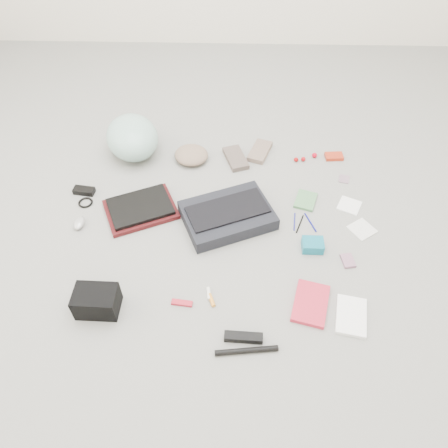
{
  "coord_description": "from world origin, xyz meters",
  "views": [
    {
      "loc": [
        0.04,
        -1.43,
        1.65
      ],
      "look_at": [
        0.0,
        0.0,
        0.05
      ],
      "focal_mm": 35.0,
      "sensor_mm": 36.0,
      "label": 1
    }
  ],
  "objects_px": {
    "laptop": "(140,207)",
    "accordion_wallet": "(313,245)",
    "bike_helmet": "(132,137)",
    "book_red": "(311,303)",
    "messenger_bag": "(228,215)",
    "camera_bag": "(97,301)"
  },
  "relations": [
    {
      "from": "messenger_bag",
      "to": "book_red",
      "type": "height_order",
      "value": "messenger_bag"
    },
    {
      "from": "camera_bag",
      "to": "book_red",
      "type": "distance_m",
      "value": 0.92
    },
    {
      "from": "messenger_bag",
      "to": "accordion_wallet",
      "type": "xyz_separation_m",
      "value": [
        0.41,
        -0.17,
        -0.01
      ]
    },
    {
      "from": "bike_helmet",
      "to": "book_red",
      "type": "distance_m",
      "value": 1.38
    },
    {
      "from": "book_red",
      "to": "messenger_bag",
      "type": "bearing_deg",
      "value": 141.89
    },
    {
      "from": "laptop",
      "to": "accordion_wallet",
      "type": "relative_size",
      "value": 3.07
    },
    {
      "from": "laptop",
      "to": "accordion_wallet",
      "type": "xyz_separation_m",
      "value": [
        0.86,
        -0.22,
        -0.01
      ]
    },
    {
      "from": "messenger_bag",
      "to": "accordion_wallet",
      "type": "relative_size",
      "value": 4.27
    },
    {
      "from": "laptop",
      "to": "camera_bag",
      "type": "bearing_deg",
      "value": -122.72
    },
    {
      "from": "accordion_wallet",
      "to": "laptop",
      "type": "bearing_deg",
      "value": 165.86
    },
    {
      "from": "laptop",
      "to": "bike_helmet",
      "type": "distance_m",
      "value": 0.5
    },
    {
      "from": "camera_bag",
      "to": "book_red",
      "type": "relative_size",
      "value": 0.85
    },
    {
      "from": "messenger_bag",
      "to": "bike_helmet",
      "type": "distance_m",
      "value": 0.78
    },
    {
      "from": "messenger_bag",
      "to": "bike_helmet",
      "type": "xyz_separation_m",
      "value": [
        -0.56,
        0.53,
        0.07
      ]
    },
    {
      "from": "messenger_bag",
      "to": "book_red",
      "type": "xyz_separation_m",
      "value": [
        0.37,
        -0.49,
        -0.02
      ]
    },
    {
      "from": "laptop",
      "to": "camera_bag",
      "type": "relative_size",
      "value": 1.72
    },
    {
      "from": "messenger_bag",
      "to": "camera_bag",
      "type": "bearing_deg",
      "value": -158.34
    },
    {
      "from": "bike_helmet",
      "to": "book_red",
      "type": "xyz_separation_m",
      "value": [
        0.93,
        -1.02,
        -0.1
      ]
    },
    {
      "from": "messenger_bag",
      "to": "laptop",
      "type": "xyz_separation_m",
      "value": [
        -0.45,
        0.05,
        -0.0
      ]
    },
    {
      "from": "bike_helmet",
      "to": "laptop",
      "type": "bearing_deg",
      "value": -98.14
    },
    {
      "from": "bike_helmet",
      "to": "camera_bag",
      "type": "relative_size",
      "value": 2.02
    },
    {
      "from": "camera_bag",
      "to": "accordion_wallet",
      "type": "xyz_separation_m",
      "value": [
        0.95,
        0.36,
        -0.03
      ]
    }
  ]
}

